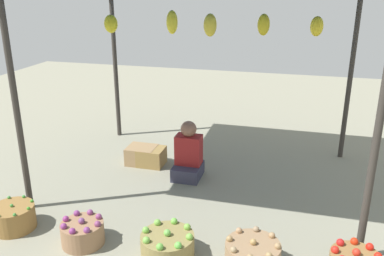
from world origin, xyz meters
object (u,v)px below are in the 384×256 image
(basket_green_chilies, at_px, (14,217))
(wooden_crate_near_vendor, at_px, (151,157))
(basket_green_apples, at_px, (168,245))
(basket_purple_onions, at_px, (83,232))
(basket_potatoes, at_px, (253,255))
(wooden_crate_stacked_rear, at_px, (142,155))
(vendor_person, at_px, (188,156))

(basket_green_chilies, bearing_deg, wooden_crate_near_vendor, 65.78)
(wooden_crate_near_vendor, bearing_deg, basket_green_apples, -65.64)
(basket_purple_onions, bearing_deg, basket_green_apples, 1.37)
(basket_purple_onions, height_order, basket_potatoes, basket_potatoes)
(basket_green_apples, xyz_separation_m, wooden_crate_stacked_rear, (-1.03, 1.95, 0.01))
(basket_purple_onions, bearing_deg, basket_green_chilies, 176.29)
(basket_green_apples, distance_m, basket_potatoes, 0.81)
(basket_green_chilies, height_order, basket_purple_onions, basket_green_chilies)
(basket_potatoes, height_order, wooden_crate_stacked_rear, basket_potatoes)
(basket_green_apples, relative_size, basket_potatoes, 1.01)
(wooden_crate_near_vendor, relative_size, wooden_crate_stacked_rear, 0.89)
(vendor_person, relative_size, wooden_crate_near_vendor, 2.16)
(vendor_person, height_order, basket_potatoes, vendor_person)
(basket_green_apples, relative_size, wooden_crate_stacked_rear, 1.26)
(basket_green_chilies, xyz_separation_m, basket_potatoes, (2.54, 0.02, -0.00))
(basket_green_chilies, relative_size, wooden_crate_stacked_rear, 1.10)
(basket_green_chilies, xyz_separation_m, basket_green_apples, (1.73, -0.03, -0.01))
(vendor_person, distance_m, basket_potatoes, 1.98)
(basket_green_chilies, xyz_separation_m, wooden_crate_stacked_rear, (0.71, 1.91, -0.00))
(vendor_person, xyz_separation_m, basket_purple_onions, (-0.62, -1.73, -0.18))
(basket_green_apples, bearing_deg, vendor_person, 98.83)
(basket_potatoes, distance_m, wooden_crate_near_vendor, 2.52)
(wooden_crate_stacked_rear, bearing_deg, basket_purple_onions, -85.94)
(basket_potatoes, bearing_deg, wooden_crate_stacked_rear, 134.07)
(wooden_crate_near_vendor, bearing_deg, basket_potatoes, -48.23)
(vendor_person, bearing_deg, basket_green_apples, -81.17)
(basket_green_chilies, bearing_deg, basket_purple_onions, -3.71)
(basket_green_chilies, xyz_separation_m, basket_purple_onions, (0.85, -0.05, -0.01))
(vendor_person, height_order, wooden_crate_near_vendor, vendor_person)
(wooden_crate_near_vendor, bearing_deg, basket_green_chilies, -114.22)
(wooden_crate_stacked_rear, bearing_deg, basket_potatoes, -45.93)
(basket_green_apples, distance_m, wooden_crate_near_vendor, 2.13)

